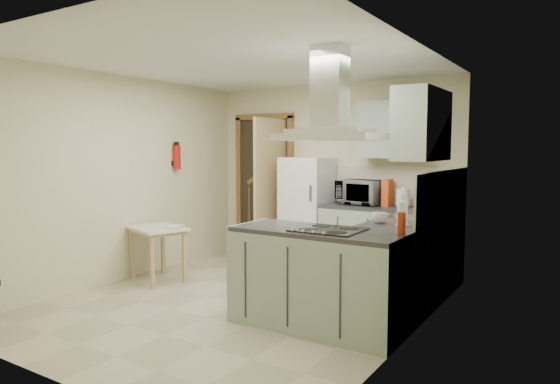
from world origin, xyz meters
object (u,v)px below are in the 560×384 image
Objects in this scene: microwave at (361,192)px; peninsula at (318,279)px; fridge at (308,212)px; extractor_hood at (329,137)px; drop_leaf_table at (158,254)px; bentwood_chair at (266,226)px.

peninsula is at bearing -70.42° from microwave.
fridge reaches higher than microwave.
extractor_hood reaches higher than drop_leaf_table.
peninsula is 2.44m from drop_leaf_table.
fridge is 2.65× the size of microwave.
extractor_hood is at bearing 10.73° from drop_leaf_table.
drop_leaf_table is at bearing -132.36° from microwave.
fridge is 1.53× the size of bentwood_chair.
bentwood_chair is at bearing 94.39° from drop_leaf_table.
extractor_hood is at bearing -42.87° from bentwood_chair.
bentwood_chair is at bearing 173.17° from fridge.
peninsula is 2.18× the size of drop_leaf_table.
bentwood_chair is at bearing -174.20° from microwave.
fridge reaches higher than bentwood_chair.
bentwood_chair reaches higher than drop_leaf_table.
microwave is (-0.48, 2.06, 0.61)m from peninsula.
bentwood_chair is at bearing 133.60° from peninsula.
microwave reaches higher than peninsula.
peninsula is at bearing 180.00° from extractor_hood.
extractor_hood is 2.24m from microwave.
extractor_hood is at bearing 0.00° from peninsula.
peninsula is (1.22, -1.98, -0.30)m from fridge.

